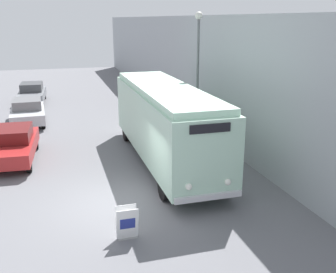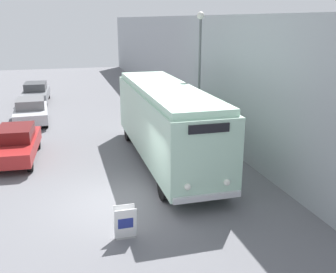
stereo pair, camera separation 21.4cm
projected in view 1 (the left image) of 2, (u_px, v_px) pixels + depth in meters
ground_plane at (116, 202)px, 13.59m from camera, size 80.00×80.00×0.00m
building_wall_right at (191, 70)px, 23.56m from camera, size 0.30×60.00×6.28m
vintage_bus at (165, 120)px, 16.90m from camera, size 2.42×10.23×3.38m
sign_board at (127, 223)px, 11.26m from camera, size 0.63×0.36×0.97m
streetlamp at (198, 60)px, 19.00m from camera, size 0.36×0.36×6.43m
parked_car_near at (14, 144)px, 17.39m from camera, size 1.96×4.57×1.51m
parked_car_mid at (28, 112)px, 23.63m from camera, size 2.04×4.25×1.48m
parked_car_far at (32, 93)px, 29.44m from camera, size 1.99×4.59×1.51m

